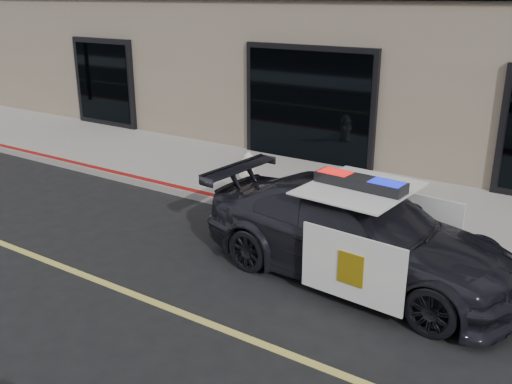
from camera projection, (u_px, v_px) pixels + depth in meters
The scene contains 4 objects.
ground at pixel (128, 292), 8.03m from camera, with size 120.00×120.00×0.00m, color black.
sidewalk_n at pixel (309, 188), 12.12m from camera, with size 60.00×3.50×0.15m, color gray.
police_car at pixel (357, 233), 8.26m from camera, with size 2.60×5.02×1.56m.
fire_hydrant at pixel (248, 170), 11.95m from camera, with size 0.33×0.45×0.72m.
Camera 1 is at (5.46, -4.90, 3.98)m, focal length 40.00 mm.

